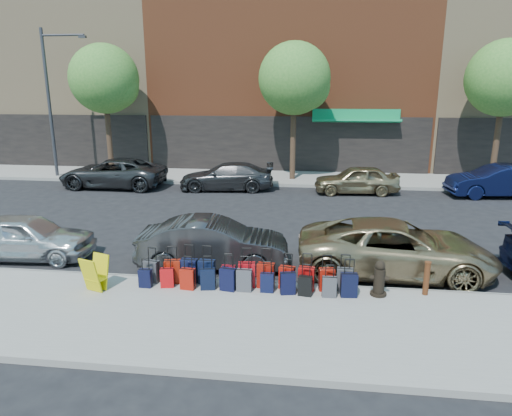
# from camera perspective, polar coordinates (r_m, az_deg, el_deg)

# --- Properties ---
(ground) EXTENTS (120.00, 120.00, 0.00)m
(ground) POSITION_cam_1_polar(r_m,az_deg,el_deg) (16.38, 1.26, -3.22)
(ground) COLOR black
(ground) RESTS_ON ground
(sidewalk_near) EXTENTS (60.00, 4.00, 0.15)m
(sidewalk_near) POSITION_cam_1_polar(r_m,az_deg,el_deg) (10.41, -2.46, -13.96)
(sidewalk_near) COLOR gray
(sidewalk_near) RESTS_ON ground
(sidewalk_far) EXTENTS (60.00, 4.00, 0.15)m
(sidewalk_far) POSITION_cam_1_polar(r_m,az_deg,el_deg) (26.02, 3.49, 3.77)
(sidewalk_far) COLOR gray
(sidewalk_far) RESTS_ON ground
(curb_near) EXTENTS (60.00, 0.08, 0.15)m
(curb_near) POSITION_cam_1_polar(r_m,az_deg,el_deg) (12.20, -0.89, -9.41)
(curb_near) COLOR gray
(curb_near) RESTS_ON ground
(curb_far) EXTENTS (60.00, 0.08, 0.15)m
(curb_far) POSITION_cam_1_polar(r_m,az_deg,el_deg) (24.05, 3.19, 2.84)
(curb_far) COLOR gray
(curb_far) RESTS_ON ground
(building_left) EXTENTS (15.00, 12.12, 16.00)m
(building_left) POSITION_cam_1_polar(r_m,az_deg,el_deg) (37.90, -21.73, 18.30)
(building_left) COLOR tan
(building_left) RESTS_ON ground
(building_center) EXTENTS (17.00, 12.85, 20.00)m
(building_center) POSITION_cam_1_polar(r_m,az_deg,el_deg) (33.86, 4.72, 23.17)
(building_center) COLOR brown
(building_center) RESTS_ON ground
(tree_left) EXTENTS (3.80, 3.80, 7.27)m
(tree_left) POSITION_cam_1_polar(r_m,az_deg,el_deg) (27.46, -18.14, 14.87)
(tree_left) COLOR black
(tree_left) RESTS_ON sidewalk_far
(tree_center) EXTENTS (3.80, 3.80, 7.27)m
(tree_center) POSITION_cam_1_polar(r_m,az_deg,el_deg) (25.00, 5.14, 15.59)
(tree_center) COLOR black
(tree_center) RESTS_ON sidewalk_far
(tree_right) EXTENTS (3.80, 3.80, 7.27)m
(tree_right) POSITION_cam_1_polar(r_m,az_deg,el_deg) (26.77, 28.95, 13.81)
(tree_right) COLOR black
(tree_right) RESTS_ON sidewalk_far
(streetlight) EXTENTS (2.59, 0.18, 8.00)m
(streetlight) POSITION_cam_1_polar(r_m,az_deg,el_deg) (28.21, -24.18, 12.78)
(streetlight) COLOR #333338
(streetlight) RESTS_ON sidewalk_far
(suitcase_front_0) EXTENTS (0.42, 0.28, 0.93)m
(suitcase_front_0) POSITION_cam_1_polar(r_m,az_deg,el_deg) (12.31, -12.90, -7.71)
(suitcase_front_0) COLOR #323236
(suitcase_front_0) RESTS_ON sidewalk_near
(suitcase_front_1) EXTENTS (0.45, 0.30, 0.99)m
(suitcase_front_1) POSITION_cam_1_polar(r_m,az_deg,el_deg) (12.14, -10.38, -7.81)
(suitcase_front_1) COLOR maroon
(suitcase_front_1) RESTS_ON sidewalk_near
(suitcase_front_2) EXTENTS (0.44, 0.26, 1.02)m
(suitcase_front_2) POSITION_cam_1_polar(r_m,az_deg,el_deg) (12.08, -8.35, -7.78)
(suitcase_front_2) COLOR black
(suitcase_front_2) RESTS_ON sidewalk_near
(suitcase_front_3) EXTENTS (0.43, 0.25, 1.01)m
(suitcase_front_3) POSITION_cam_1_polar(r_m,az_deg,el_deg) (11.97, -6.17, -7.93)
(suitcase_front_3) COLOR black
(suitcase_front_3) RESTS_ON sidewalk_near
(suitcase_front_4) EXTENTS (0.36, 0.21, 0.87)m
(suitcase_front_4) POSITION_cam_1_polar(r_m,az_deg,el_deg) (11.81, -3.47, -8.46)
(suitcase_front_4) COLOR maroon
(suitcase_front_4) RESTS_ON sidewalk_near
(suitcase_front_5) EXTENTS (0.45, 0.28, 1.02)m
(suitcase_front_5) POSITION_cam_1_polar(r_m,az_deg,el_deg) (11.73, -1.15, -8.33)
(suitcase_front_5) COLOR #A80A12
(suitcase_front_5) RESTS_ON sidewalk_near
(suitcase_front_6) EXTENTS (0.45, 0.28, 1.03)m
(suitcase_front_6) POSITION_cam_1_polar(r_m,az_deg,el_deg) (11.68, 1.24, -8.42)
(suitcase_front_6) COLOR maroon
(suitcase_front_6) RESTS_ON sidewalk_near
(suitcase_front_7) EXTENTS (0.42, 0.28, 0.93)m
(suitcase_front_7) POSITION_cam_1_polar(r_m,az_deg,el_deg) (11.66, 3.88, -8.66)
(suitcase_front_7) COLOR #9C120A
(suitcase_front_7) RESTS_ON sidewalk_near
(suitcase_front_8) EXTENTS (0.42, 0.27, 0.96)m
(suitcase_front_8) POSITION_cam_1_polar(r_m,az_deg,el_deg) (11.62, 6.31, -8.76)
(suitcase_front_8) COLOR #9E0A0A
(suitcase_front_8) RESTS_ON sidewalk_near
(suitcase_front_9) EXTENTS (0.41, 0.27, 0.92)m
(suitcase_front_9) POSITION_cam_1_polar(r_m,az_deg,el_deg) (11.67, 8.82, -8.81)
(suitcase_front_9) COLOR maroon
(suitcase_front_9) RESTS_ON sidewalk_near
(suitcase_front_10) EXTENTS (0.40, 0.24, 0.95)m
(suitcase_front_10) POSITION_cam_1_polar(r_m,az_deg,el_deg) (11.72, 11.01, -8.77)
(suitcase_front_10) COLOR #36363B
(suitcase_front_10) RESTS_ON sidewalk_near
(suitcase_back_0) EXTENTS (0.32, 0.19, 0.76)m
(suitcase_back_0) POSITION_cam_1_polar(r_m,az_deg,el_deg) (12.06, -13.66, -8.52)
(suitcase_back_0) COLOR black
(suitcase_back_0) RESTS_ON sidewalk_near
(suitcase_back_1) EXTENTS (0.36, 0.25, 0.80)m
(suitcase_back_1) POSITION_cam_1_polar(r_m,az_deg,el_deg) (11.95, -11.04, -8.54)
(suitcase_back_1) COLOR #B50B0E
(suitcase_back_1) RESTS_ON sidewalk_near
(suitcase_back_2) EXTENTS (0.38, 0.25, 0.86)m
(suitcase_back_2) POSITION_cam_1_polar(r_m,az_deg,el_deg) (11.74, -8.53, -8.75)
(suitcase_back_2) COLOR #9A1509
(suitcase_back_2) RESTS_ON sidewalk_near
(suitcase_back_3) EXTENTS (0.40, 0.27, 0.87)m
(suitcase_back_3) POSITION_cam_1_polar(r_m,az_deg,el_deg) (11.67, -6.04, -8.80)
(suitcase_back_3) COLOR black
(suitcase_back_3) RESTS_ON sidewalk_near
(suitcase_back_4) EXTENTS (0.42, 0.30, 0.93)m
(suitcase_back_4) POSITION_cam_1_polar(r_m,az_deg,el_deg) (11.56, -3.52, -8.88)
(suitcase_back_4) COLOR black
(suitcase_back_4) RESTS_ON sidewalk_near
(suitcase_back_5) EXTENTS (0.39, 0.23, 0.90)m
(suitcase_back_5) POSITION_cam_1_polar(r_m,az_deg,el_deg) (11.51, -1.47, -9.01)
(suitcase_back_5) COLOR #404045
(suitcase_back_5) RESTS_ON sidewalk_near
(suitcase_back_6) EXTENTS (0.33, 0.19, 0.79)m
(suitcase_back_6) POSITION_cam_1_polar(r_m,az_deg,el_deg) (11.47, 1.40, -9.29)
(suitcase_back_6) COLOR black
(suitcase_back_6) RESTS_ON sidewalk_near
(suitcase_back_7) EXTENTS (0.40, 0.28, 0.88)m
(suitcase_back_7) POSITION_cam_1_polar(r_m,az_deg,el_deg) (11.39, 3.99, -9.36)
(suitcase_back_7) COLOR black
(suitcase_back_7) RESTS_ON sidewalk_near
(suitcase_back_8) EXTENTS (0.36, 0.24, 0.80)m
(suitcase_back_8) POSITION_cam_1_polar(r_m,az_deg,el_deg) (11.35, 6.17, -9.64)
(suitcase_back_8) COLOR black
(suitcase_back_8) RESTS_ON sidewalk_near
(suitcase_back_9) EXTENTS (0.34, 0.20, 0.81)m
(suitcase_back_9) POSITION_cam_1_polar(r_m,az_deg,el_deg) (11.36, 9.14, -9.71)
(suitcase_back_9) COLOR #3B3B40
(suitcase_back_9) RESTS_ON sidewalk_near
(suitcase_back_10) EXTENTS (0.41, 0.26, 0.95)m
(suitcase_back_10) POSITION_cam_1_polar(r_m,az_deg,el_deg) (11.44, 11.53, -9.41)
(suitcase_back_10) COLOR black
(suitcase_back_10) RESTS_ON sidewalk_near
(fire_hydrant) EXTENTS (0.45, 0.40, 0.89)m
(fire_hydrant) POSITION_cam_1_polar(r_m,az_deg,el_deg) (11.63, 15.15, -8.61)
(fire_hydrant) COLOR black
(fire_hydrant) RESTS_ON sidewalk_near
(bollard) EXTENTS (0.16, 0.16, 0.86)m
(bollard) POSITION_cam_1_polar(r_m,az_deg,el_deg) (11.99, 20.55, -8.17)
(bollard) COLOR #38190C
(bollard) RESTS_ON sidewalk_near
(display_rack) EXTENTS (0.65, 0.68, 0.89)m
(display_rack) POSITION_cam_1_polar(r_m,az_deg,el_deg) (12.15, -19.44, -7.77)
(display_rack) COLOR #D2C30B
(display_rack) RESTS_ON sidewalk_near
(car_near_0) EXTENTS (4.16, 1.88, 1.39)m
(car_near_0) POSITION_cam_1_polar(r_m,az_deg,el_deg) (15.54, -26.84, -3.21)
(car_near_0) COLOR silver
(car_near_0) RESTS_ON ground
(car_near_1) EXTENTS (4.42, 1.82, 1.42)m
(car_near_1) POSITION_cam_1_polar(r_m,az_deg,el_deg) (13.29, -5.36, -4.42)
(car_near_1) COLOR #313134
(car_near_1) RESTS_ON ground
(car_near_2) EXTENTS (5.47, 2.65, 1.50)m
(car_near_2) POSITION_cam_1_polar(r_m,az_deg,el_deg) (13.34, 17.07, -4.79)
(car_near_2) COLOR #917D59
(car_near_2) RESTS_ON ground
(car_far_0) EXTENTS (5.48, 2.59, 1.51)m
(car_far_0) POSITION_cam_1_polar(r_m,az_deg,el_deg) (24.92, -17.45, 4.20)
(car_far_0) COLOR #313133
(car_far_0) RESTS_ON ground
(car_far_1) EXTENTS (4.90, 2.35, 1.38)m
(car_far_1) POSITION_cam_1_polar(r_m,az_deg,el_deg) (23.26, -3.70, 3.96)
(car_far_1) COLOR #343537
(car_far_1) RESTS_ON ground
(car_far_2) EXTENTS (4.18, 1.92, 1.39)m
(car_far_2) POSITION_cam_1_polar(r_m,az_deg,el_deg) (22.92, 12.45, 3.49)
(car_far_2) COLOR #8F7D57
(car_far_2) RESTS_ON ground
(car_far_3) EXTENTS (4.79, 2.08, 1.53)m
(car_far_3) POSITION_cam_1_polar(r_m,az_deg,el_deg) (24.52, 28.02, 2.99)
(car_far_3) COLOR #0C1438
(car_far_3) RESTS_ON ground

